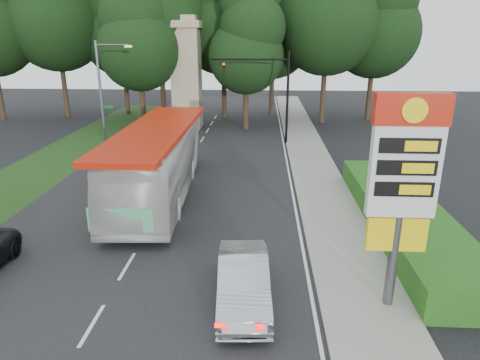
# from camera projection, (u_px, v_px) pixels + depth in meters

# --- Properties ---
(ground) EXTENTS (120.00, 120.00, 0.00)m
(ground) POSITION_uv_depth(u_px,v_px,m) (86.00, 337.00, 12.46)
(ground) COLOR black
(ground) RESTS_ON ground
(road_surface) EXTENTS (14.00, 80.00, 0.02)m
(road_surface) POSITION_uv_depth(u_px,v_px,m) (171.00, 193.00, 23.81)
(road_surface) COLOR black
(road_surface) RESTS_ON ground
(sidewalk_right) EXTENTS (3.00, 80.00, 0.12)m
(sidewalk_right) POSITION_uv_depth(u_px,v_px,m) (324.00, 195.00, 23.37)
(sidewalk_right) COLOR gray
(sidewalk_right) RESTS_ON ground
(grass_verge_left) EXTENTS (5.00, 50.00, 0.02)m
(grass_verge_left) POSITION_uv_depth(u_px,v_px,m) (54.00, 161.00, 29.96)
(grass_verge_left) COLOR #193814
(grass_verge_left) RESTS_ON ground
(hedge) EXTENTS (3.00, 14.00, 1.20)m
(hedge) POSITION_uv_depth(u_px,v_px,m) (404.00, 216.00, 19.27)
(hedge) COLOR #1F5416
(hedge) RESTS_ON ground
(gas_station_pylon) EXTENTS (2.10, 0.45, 6.85)m
(gas_station_pylon) POSITION_uv_depth(u_px,v_px,m) (404.00, 176.00, 12.47)
(gas_station_pylon) COLOR #59595E
(gas_station_pylon) RESTS_ON ground
(traffic_signal_mast) EXTENTS (6.10, 0.35, 7.20)m
(traffic_signal_mast) POSITION_uv_depth(u_px,v_px,m) (271.00, 85.00, 33.38)
(traffic_signal_mast) COLOR black
(traffic_signal_mast) RESTS_ON ground
(streetlight_signs) EXTENTS (2.75, 0.98, 8.00)m
(streetlight_signs) POSITION_uv_depth(u_px,v_px,m) (103.00, 90.00, 32.21)
(streetlight_signs) COLOR #59595E
(streetlight_signs) RESTS_ON ground
(monument) EXTENTS (3.00, 3.00, 10.05)m
(monument) POSITION_uv_depth(u_px,v_px,m) (187.00, 73.00, 39.31)
(monument) COLOR tan
(monument) RESTS_ON ground
(tree_west_mid) EXTENTS (9.80, 9.80, 19.25)m
(tree_west_mid) POSITION_uv_depth(u_px,v_px,m) (53.00, 0.00, 42.63)
(tree_west_mid) COLOR #2D2116
(tree_west_mid) RESTS_ON ground
(tree_west_near) EXTENTS (8.40, 8.40, 16.50)m
(tree_west_near) POSITION_uv_depth(u_px,v_px,m) (120.00, 19.00, 44.75)
(tree_west_near) COLOR #2D2116
(tree_west_near) RESTS_ON ground
(tree_center_right) EXTENTS (9.24, 9.24, 18.15)m
(tree_center_right) POSITION_uv_depth(u_px,v_px,m) (223.00, 7.00, 41.99)
(tree_center_right) COLOR #2D2116
(tree_center_right) RESTS_ON ground
(tree_east_near) EXTENTS (8.12, 8.12, 15.95)m
(tree_east_near) POSITION_uv_depth(u_px,v_px,m) (273.00, 22.00, 44.06)
(tree_east_near) COLOR #2D2116
(tree_east_near) RESTS_ON ground
(tree_east_mid) EXTENTS (9.52, 9.52, 18.70)m
(tree_east_mid) POSITION_uv_depth(u_px,v_px,m) (329.00, 1.00, 39.49)
(tree_east_mid) COLOR #2D2116
(tree_east_mid) RESTS_ON ground
(tree_far_east) EXTENTS (8.68, 8.68, 17.05)m
(tree_far_east) POSITION_uv_depth(u_px,v_px,m) (377.00, 14.00, 41.46)
(tree_far_east) COLOR #2D2116
(tree_far_east) RESTS_ON ground
(tree_monument_left) EXTENTS (7.28, 7.28, 14.30)m
(tree_monument_left) POSITION_uv_depth(u_px,v_px,m) (138.00, 32.00, 37.42)
(tree_monument_left) COLOR #2D2116
(tree_monument_left) RESTS_ON ground
(tree_monument_right) EXTENTS (6.72, 6.72, 13.20)m
(tree_monument_right) POSITION_uv_depth(u_px,v_px,m) (246.00, 40.00, 37.63)
(tree_monument_right) COLOR #2D2116
(tree_monument_right) RESTS_ON ground
(transit_bus) EXTENTS (3.86, 13.62, 3.75)m
(transit_bus) POSITION_uv_depth(u_px,v_px,m) (158.00, 162.00, 23.10)
(transit_bus) COLOR silver
(transit_bus) RESTS_ON ground
(sedan_silver) EXTENTS (1.93, 4.77, 1.54)m
(sedan_silver) POSITION_uv_depth(u_px,v_px,m) (243.00, 281.00, 13.88)
(sedan_silver) COLOR #ACAEB4
(sedan_silver) RESTS_ON ground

